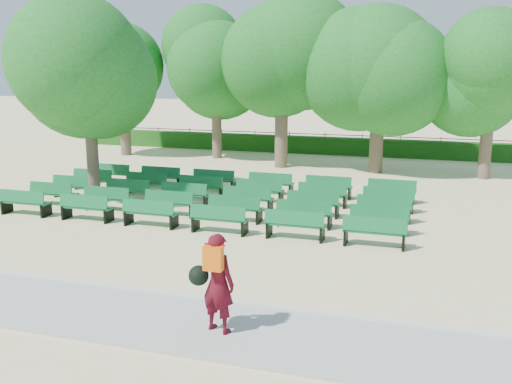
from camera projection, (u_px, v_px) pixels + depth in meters
ground at (209, 216)px, 18.00m from camera, size 120.00×120.00×0.00m
paving at (66, 307)px, 11.09m from camera, size 30.00×2.20×0.06m
curb at (99, 285)px, 12.16m from camera, size 30.00×0.12×0.10m
hedge at (305, 145)px, 30.95m from camera, size 26.00×0.70×0.90m
fence at (307, 152)px, 31.42m from camera, size 26.00×0.10×1.02m
tree_line at (287, 165)px, 27.32m from camera, size 21.80×6.80×7.04m
bench_array at (217, 206)px, 18.95m from camera, size 1.66×0.60×1.03m
tree_among at (88, 84)px, 19.01m from camera, size 4.52×4.52×6.08m
person at (216, 281)px, 9.84m from camera, size 0.88×0.59×1.78m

